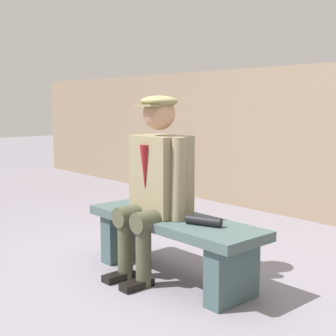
{
  "coord_description": "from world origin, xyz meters",
  "views": [
    {
      "loc": [
        -2.47,
        2.23,
        1.26
      ],
      "look_at": [
        0.05,
        0.0,
        0.81
      ],
      "focal_mm": 50.79,
      "sensor_mm": 36.0,
      "label": 1
    }
  ],
  "objects": [
    {
      "name": "rolled_magazine",
      "position": [
        -0.32,
        0.01,
        0.49
      ],
      "size": [
        0.25,
        0.15,
        0.06
      ],
      "primitive_type": "cylinder",
      "rotation": [
        0.0,
        1.57,
        0.36
      ],
      "color": "black",
      "rests_on": "bench"
    },
    {
      "name": "ground_plane",
      "position": [
        0.0,
        0.0,
        0.0
      ],
      "size": [
        30.0,
        30.0,
        0.0
      ],
      "primitive_type": "plane",
      "color": "gray"
    },
    {
      "name": "bench",
      "position": [
        0.0,
        0.0,
        0.32
      ],
      "size": [
        1.46,
        0.47,
        0.46
      ],
      "color": "#445857",
      "rests_on": "ground"
    },
    {
      "name": "seated_man",
      "position": [
        0.12,
        0.05,
        0.73
      ],
      "size": [
        0.55,
        0.59,
        1.32
      ],
      "color": "gray",
      "rests_on": "ground"
    }
  ]
}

